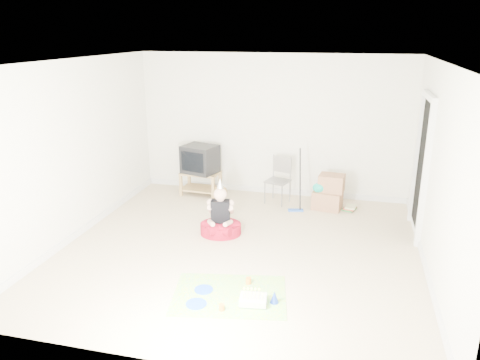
% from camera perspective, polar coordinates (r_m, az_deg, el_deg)
% --- Properties ---
extents(ground, '(5.00, 5.00, 0.00)m').
position_cam_1_polar(ground, '(6.75, 0.01, -8.38)').
color(ground, beige).
rests_on(ground, ground).
extents(doorway_recess, '(0.02, 0.90, 2.05)m').
position_cam_1_polar(doorway_recess, '(7.42, 21.33, 1.30)').
color(doorway_recess, black).
rests_on(doorway_recess, ground).
extents(tv_stand, '(0.73, 0.49, 0.44)m').
position_cam_1_polar(tv_stand, '(8.84, -4.82, -0.15)').
color(tv_stand, '#9A7745').
rests_on(tv_stand, ground).
extents(crt_tv, '(0.71, 0.64, 0.51)m').
position_cam_1_polar(crt_tv, '(8.71, -4.89, 2.56)').
color(crt_tv, black).
rests_on(crt_tv, tv_stand).
extents(folding_chair, '(0.47, 0.46, 0.84)m').
position_cam_1_polar(folding_chair, '(8.37, 4.61, -0.13)').
color(folding_chair, gray).
rests_on(folding_chair, ground).
extents(cardboard_boxes, '(0.55, 0.44, 0.61)m').
position_cam_1_polar(cardboard_boxes, '(8.24, 10.75, -1.52)').
color(cardboard_boxes, '#9A694A').
rests_on(cardboard_boxes, ground).
extents(floor_mop, '(0.27, 0.35, 1.04)m').
position_cam_1_polar(floor_mop, '(8.05, 6.86, -2.02)').
color(floor_mop, blue).
rests_on(floor_mop, ground).
extents(book_pile, '(0.26, 0.30, 0.08)m').
position_cam_1_polar(book_pile, '(8.34, 13.27, -3.31)').
color(book_pile, '#246E32').
rests_on(book_pile, ground).
extents(seated_woman, '(0.73, 0.73, 0.90)m').
position_cam_1_polar(seated_woman, '(7.14, -2.38, -5.14)').
color(seated_woman, maroon).
rests_on(seated_woman, ground).
extents(party_mat, '(1.47, 1.18, 0.01)m').
position_cam_1_polar(party_mat, '(5.67, -1.28, -13.82)').
color(party_mat, '#F03296').
rests_on(party_mat, ground).
extents(birthday_cake, '(0.34, 0.28, 0.15)m').
position_cam_1_polar(birthday_cake, '(5.50, 1.60, -14.46)').
color(birthday_cake, silver).
rests_on(birthday_cake, party_mat).
extents(blue_plate_near, '(0.30, 0.30, 0.01)m').
position_cam_1_polar(blue_plate_near, '(5.77, -4.44, -13.17)').
color(blue_plate_near, blue).
rests_on(blue_plate_near, party_mat).
extents(blue_plate_far, '(0.29, 0.29, 0.01)m').
position_cam_1_polar(blue_plate_far, '(5.51, -5.35, -14.80)').
color(blue_plate_far, blue).
rests_on(blue_plate_far, party_mat).
extents(orange_cup_near, '(0.08, 0.08, 0.08)m').
position_cam_1_polar(orange_cup_near, '(5.87, 1.05, -12.18)').
color(orange_cup_near, orange).
rests_on(orange_cup_near, party_mat).
extents(orange_cup_far, '(0.07, 0.07, 0.07)m').
position_cam_1_polar(orange_cup_far, '(5.38, -2.25, -15.25)').
color(orange_cup_far, orange).
rests_on(orange_cup_far, party_mat).
extents(blue_party_hat, '(0.13, 0.13, 0.15)m').
position_cam_1_polar(blue_party_hat, '(5.50, 4.22, -14.02)').
color(blue_party_hat, blue).
rests_on(blue_party_hat, party_mat).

